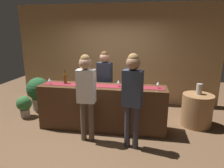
{
  "coord_description": "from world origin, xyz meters",
  "views": [
    {
      "loc": [
        0.91,
        -4.09,
        2.1
      ],
      "look_at": [
        0.22,
        0.0,
        1.03
      ],
      "focal_mm": 32.38,
      "sensor_mm": 36.0,
      "label": 1
    }
  ],
  "objects": [
    {
      "name": "back_wall",
      "position": [
        0.0,
        1.9,
        1.45
      ],
      "size": [
        6.0,
        0.12,
        2.9
      ],
      "primitive_type": "cube",
      "color": "tan",
      "rests_on": "ground"
    },
    {
      "name": "vase_on_side_table",
      "position": [
        2.12,
        0.55,
        0.86
      ],
      "size": [
        0.13,
        0.13,
        0.24
      ],
      "primitive_type": "cylinder",
      "color": "#A8A399",
      "rests_on": "round_side_table"
    },
    {
      "name": "round_side_table",
      "position": [
        2.11,
        0.5,
        0.37
      ],
      "size": [
        0.68,
        0.68,
        0.74
      ],
      "primitive_type": "cylinder",
      "color": "#996B42",
      "rests_on": "ground"
    },
    {
      "name": "wine_bottle_amber",
      "position": [
        -0.85,
        0.05,
        1.1
      ],
      "size": [
        0.07,
        0.07,
        0.3
      ],
      "color": "brown",
      "rests_on": "bar_counter"
    },
    {
      "name": "wine_glass_mid_counter",
      "position": [
        1.17,
        -0.0,
        1.09
      ],
      "size": [
        0.07,
        0.07,
        0.14
      ],
      "color": "silver",
      "rests_on": "bar_counter"
    },
    {
      "name": "wine_glass_near_customer",
      "position": [
        -1.17,
        -0.07,
        1.09
      ],
      "size": [
        0.07,
        0.07,
        0.14
      ],
      "color": "silver",
      "rests_on": "bar_counter"
    },
    {
      "name": "wine_glass_far_end",
      "position": [
        0.36,
        -0.01,
        1.09
      ],
      "size": [
        0.07,
        0.07,
        0.14
      ],
      "color": "silver",
      "rests_on": "bar_counter"
    },
    {
      "name": "potted_plant_tall",
      "position": [
        -1.98,
        0.82,
        0.52
      ],
      "size": [
        0.62,
        0.62,
        0.91
      ],
      "color": "#9E9389",
      "rests_on": "ground"
    },
    {
      "name": "ground_plane",
      "position": [
        0.0,
        0.0,
        0.0
      ],
      "size": [
        10.0,
        10.0,
        0.0
      ],
      "primitive_type": "plane",
      "color": "brown"
    },
    {
      "name": "counter_runner_cloth",
      "position": [
        0.0,
        0.0,
        0.99
      ],
      "size": [
        2.61,
        0.28,
        0.01
      ],
      "primitive_type": "cube",
      "color": "maroon",
      "rests_on": "bar_counter"
    },
    {
      "name": "potted_plant_small",
      "position": [
        -2.08,
        0.27,
        0.32
      ],
      "size": [
        0.37,
        0.37,
        0.55
      ],
      "color": "#9E9389",
      "rests_on": "ground"
    },
    {
      "name": "customer_sipping",
      "position": [
        0.7,
        -0.68,
        1.1
      ],
      "size": [
        0.38,
        0.27,
        1.76
      ],
      "rotation": [
        0.0,
        0.0,
        -0.23
      ],
      "color": "#33333D",
      "rests_on": "ground"
    },
    {
      "name": "bartender",
      "position": [
        -0.06,
        0.58,
        1.03
      ],
      "size": [
        0.37,
        0.25,
        1.67
      ],
      "rotation": [
        0.0,
        0.0,
        2.97
      ],
      "color": "#26262B",
      "rests_on": "ground"
    },
    {
      "name": "customer_browsing",
      "position": [
        -0.18,
        -0.56,
        1.06
      ],
      "size": [
        0.35,
        0.24,
        1.71
      ],
      "rotation": [
        0.0,
        0.0,
        0.03
      ],
      "color": "brown",
      "rests_on": "ground"
    },
    {
      "name": "wine_bottle_clear",
      "position": [
        -0.33,
        0.04,
        1.1
      ],
      "size": [
        0.07,
        0.07,
        0.3
      ],
      "color": "#B2C6C1",
      "rests_on": "bar_counter"
    },
    {
      "name": "bar_counter",
      "position": [
        0.0,
        0.0,
        0.49
      ],
      "size": [
        2.75,
        0.6,
        0.98
      ],
      "primitive_type": "cube",
      "color": "#472B19",
      "rests_on": "ground"
    }
  ]
}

